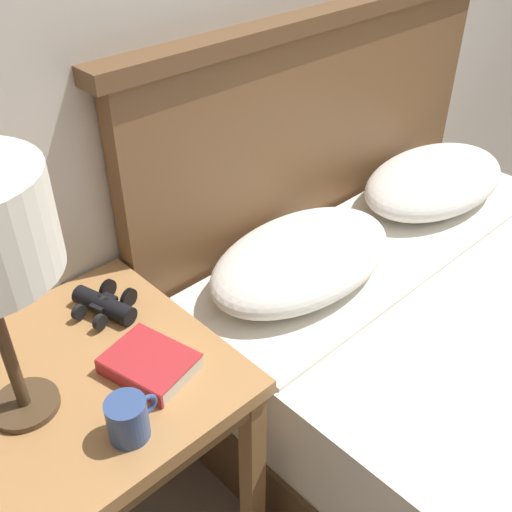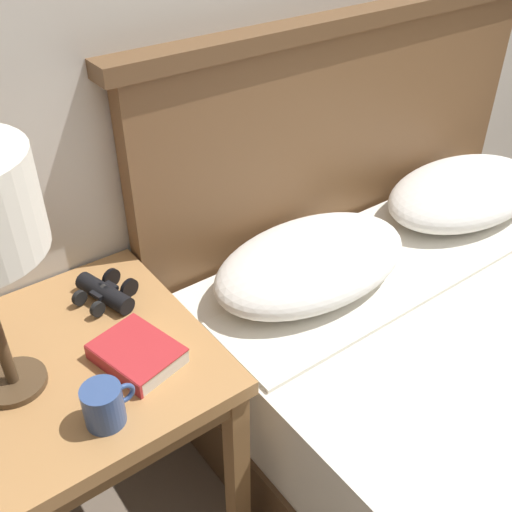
{
  "view_description": "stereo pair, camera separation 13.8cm",
  "coord_description": "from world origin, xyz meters",
  "px_view_note": "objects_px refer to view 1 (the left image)",
  "views": [
    {
      "loc": [
        -0.86,
        -0.19,
        1.57
      ],
      "look_at": [
        -0.09,
        0.63,
        0.76
      ],
      "focal_mm": 42.0,
      "sensor_mm": 36.0,
      "label": 1
    },
    {
      "loc": [
        -0.76,
        -0.28,
        1.57
      ],
      "look_at": [
        -0.09,
        0.63,
        0.76
      ],
      "focal_mm": 42.0,
      "sensor_mm": 36.0,
      "label": 2
    }
  ],
  "objects_px": {
    "nightstand": "(82,406)",
    "binoculars_pair": "(105,305)",
    "book_on_nightstand": "(149,364)",
    "coffee_mug": "(128,419)"
  },
  "relations": [
    {
      "from": "nightstand",
      "to": "binoculars_pair",
      "type": "height_order",
      "value": "binoculars_pair"
    },
    {
      "from": "binoculars_pair",
      "to": "coffee_mug",
      "type": "height_order",
      "value": "coffee_mug"
    },
    {
      "from": "book_on_nightstand",
      "to": "nightstand",
      "type": "bearing_deg",
      "value": 143.06
    },
    {
      "from": "book_on_nightstand",
      "to": "binoculars_pair",
      "type": "xyz_separation_m",
      "value": [
        0.03,
        0.22,
        0.0
      ]
    },
    {
      "from": "book_on_nightstand",
      "to": "binoculars_pair",
      "type": "bearing_deg",
      "value": 81.55
    },
    {
      "from": "book_on_nightstand",
      "to": "binoculars_pair",
      "type": "distance_m",
      "value": 0.22
    },
    {
      "from": "binoculars_pair",
      "to": "coffee_mug",
      "type": "relative_size",
      "value": 1.6
    },
    {
      "from": "nightstand",
      "to": "binoculars_pair",
      "type": "xyz_separation_m",
      "value": [
        0.15,
        0.13,
        0.11
      ]
    },
    {
      "from": "nightstand",
      "to": "coffee_mug",
      "type": "distance_m",
      "value": 0.24
    },
    {
      "from": "book_on_nightstand",
      "to": "binoculars_pair",
      "type": "height_order",
      "value": "binoculars_pair"
    }
  ]
}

